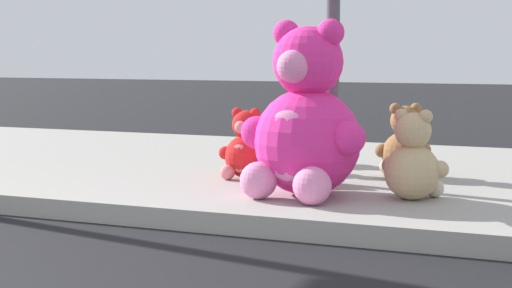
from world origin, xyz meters
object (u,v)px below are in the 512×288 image
object	(u,v)px
plush_brown	(404,147)
plush_pink_large	(305,126)
plush_white	(332,145)
plush_tan	(413,163)
plush_red	(245,150)
plush_lavender	(305,151)

from	to	relation	value
plush_brown	plush_pink_large	bearing A→B (deg)	-114.53
plush_white	plush_tan	distance (m)	1.79
plush_red	plush_brown	xyz separation A→B (m)	(1.25, 0.57, 0.02)
plush_pink_large	plush_tan	xyz separation A→B (m)	(0.78, 0.15, -0.26)
plush_white	plush_brown	size ratio (longest dim) A/B	0.76
plush_lavender	plush_pink_large	bearing A→B (deg)	-72.78
plush_pink_large	plush_red	bearing A→B (deg)	140.56
plush_pink_large	plush_lavender	bearing A→B (deg)	107.22
plush_red	plush_tan	xyz separation A→B (m)	(1.50, -0.44, 0.02)
plush_pink_large	plush_tan	bearing A→B (deg)	10.73
plush_pink_large	plush_white	size ratio (longest dim) A/B	2.68
plush_white	plush_brown	bearing A→B (deg)	-30.22
plush_white	plush_red	xyz separation A→B (m)	(-0.48, -1.02, 0.05)
plush_lavender	plush_brown	distance (m)	0.87
plush_red	plush_white	bearing A→B (deg)	65.03
plush_lavender	plush_red	bearing A→B (deg)	-128.33
plush_pink_large	plush_brown	distance (m)	1.31
plush_pink_large	plush_brown	world-z (taller)	plush_pink_large
plush_red	plush_brown	world-z (taller)	plush_brown
plush_brown	plush_lavender	bearing A→B (deg)	-174.13
plush_white	plush_red	bearing A→B (deg)	-114.97
plush_brown	plush_tan	distance (m)	1.05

